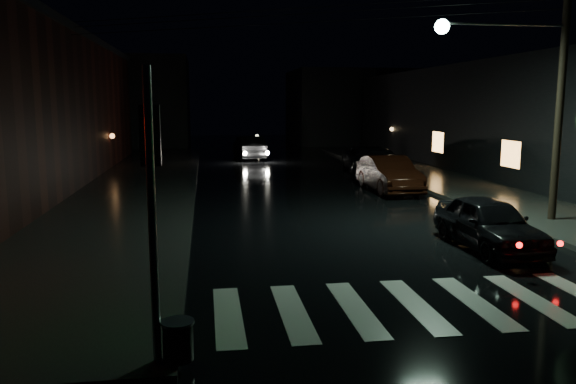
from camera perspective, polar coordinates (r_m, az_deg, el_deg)
name	(u,v)px	position (r m, az deg, el deg)	size (l,w,h in m)	color
ground	(297,322)	(10.22, 0.94, -13.09)	(120.00, 120.00, 0.00)	black
sidewalk_left	(121,197)	(23.90, -16.62, -0.46)	(6.00, 44.00, 0.15)	#282826
sidewalk_right	(467,189)	(26.32, 17.71, 0.32)	(4.00, 44.00, 0.15)	#282826
building_right	(560,120)	(33.05, 25.90, 6.63)	(10.00, 40.00, 6.00)	black
building_far_left	(112,102)	(55.00, -17.48, 8.74)	(14.00, 10.00, 8.00)	black
building_far_right	(363,107)	(56.53, 7.62, 8.56)	(14.00, 10.00, 7.00)	black
crosswalk	(445,303)	(11.50, 15.70, -10.84)	(9.00, 3.00, 0.01)	beige
signal_pole_corner	(166,267)	(8.24, -12.33, -7.44)	(0.68, 0.61, 4.20)	slate
utility_pole	(542,79)	(19.38, 24.40, 10.44)	(4.92, 0.44, 8.00)	black
parked_car_a	(489,223)	(15.85, 19.73, -3.00)	(1.64, 4.08, 1.39)	black
parked_car_b	(389,174)	(24.98, 10.20, 1.82)	(1.67, 4.78, 1.57)	black
parked_car_c	(379,163)	(30.19, 9.27, 2.95)	(2.04, 5.02, 1.46)	black
parked_car_d	(368,159)	(32.23, 8.12, 3.31)	(2.34, 5.07, 1.41)	black
oncoming_car	(249,148)	(39.31, -3.98, 4.53)	(1.70, 4.87, 1.61)	black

